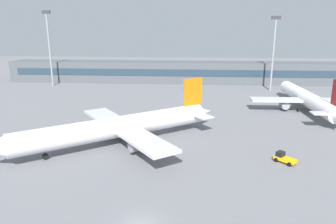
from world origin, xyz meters
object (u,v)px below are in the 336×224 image
object	(u,v)px
airplane_near	(117,127)
baggage_tug_yellow	(284,158)
floodlight_tower_west	(274,49)
floodlight_tower_east	(49,44)
airplane_mid	(306,98)

from	to	relation	value
airplane_near	baggage_tug_yellow	xyz separation A→B (m)	(30.13, -6.02, -2.75)
airplane_near	floodlight_tower_west	distance (m)	76.04
baggage_tug_yellow	floodlight_tower_west	distance (m)	69.99
airplane_near	floodlight_tower_east	xyz separation A→B (m)	(-43.24, 65.53, 13.32)
floodlight_tower_west	floodlight_tower_east	bearing A→B (deg)	177.03
baggage_tug_yellow	airplane_near	bearing A→B (deg)	168.69
baggage_tug_yellow	floodlight_tower_east	bearing A→B (deg)	135.71
airplane_near	floodlight_tower_east	size ratio (longest dim) A/B	1.34
airplane_near	floodlight_tower_west	bearing A→B (deg)	54.36
airplane_near	airplane_mid	world-z (taller)	airplane_near
airplane_mid	airplane_near	bearing A→B (deg)	-145.75
airplane_mid	baggage_tug_yellow	distance (m)	41.13
airplane_mid	floodlight_tower_west	xyz separation A→B (m)	(-2.71, 29.39, 12.16)
airplane_mid	floodlight_tower_east	xyz separation A→B (m)	(-89.70, 33.90, 13.49)
floodlight_tower_west	airplane_mid	bearing A→B (deg)	-84.74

